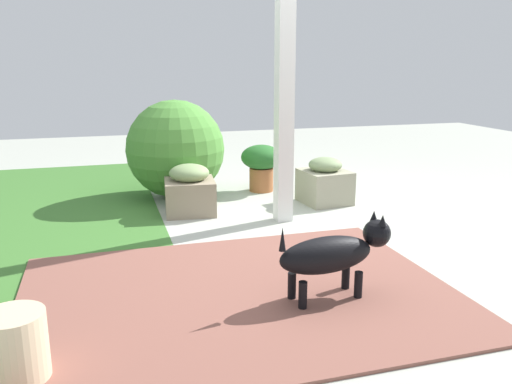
# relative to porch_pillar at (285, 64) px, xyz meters

# --- Properties ---
(ground_plane) EXTENTS (12.00, 12.00, 0.00)m
(ground_plane) POSITION_rel_porch_pillar_xyz_m (-0.29, -0.04, -1.27)
(ground_plane) COLOR #A8AC9F
(brick_path) EXTENTS (1.80, 2.40, 0.02)m
(brick_path) POSITION_rel_porch_pillar_xyz_m (-1.32, 0.72, -1.26)
(brick_path) COLOR brown
(brick_path) RESTS_ON ground
(porch_pillar) EXTENTS (0.13, 0.13, 2.53)m
(porch_pillar) POSITION_rel_porch_pillar_xyz_m (0.00, 0.00, 0.00)
(porch_pillar) COLOR white
(porch_pillar) RESTS_ON ground
(stone_planter_nearest) EXTENTS (0.46, 0.44, 0.43)m
(stone_planter_nearest) POSITION_rel_porch_pillar_xyz_m (0.41, -0.55, -1.07)
(stone_planter_nearest) COLOR gray
(stone_planter_nearest) RESTS_ON ground
(stone_planter_mid) EXTENTS (0.47, 0.46, 0.43)m
(stone_planter_mid) POSITION_rel_porch_pillar_xyz_m (0.43, 0.70, -1.07)
(stone_planter_mid) COLOR gray
(stone_planter_mid) RESTS_ON ground
(round_shrub) EXTENTS (0.94, 0.94, 0.94)m
(round_shrub) POSITION_rel_porch_pillar_xyz_m (1.04, 0.73, -0.80)
(round_shrub) COLOR #498635
(round_shrub) RESTS_ON ground
(terracotta_pot_broad) EXTENTS (0.41, 0.41, 0.47)m
(terracotta_pot_broad) POSITION_rel_porch_pillar_xyz_m (1.02, -0.13, -0.98)
(terracotta_pot_broad) COLOR #A05C34
(terracotta_pot_broad) RESTS_ON ground
(dog) EXTENTS (0.24, 0.69, 0.47)m
(dog) POSITION_rel_porch_pillar_xyz_m (-1.50, 0.24, -0.99)
(dog) COLOR black
(dog) RESTS_ON ground
(ceramic_urn) EXTENTS (0.26, 0.26, 0.30)m
(ceramic_urn) POSITION_rel_porch_pillar_xyz_m (-1.85, 1.80, -1.11)
(ceramic_urn) COLOR beige
(ceramic_urn) RESTS_ON ground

